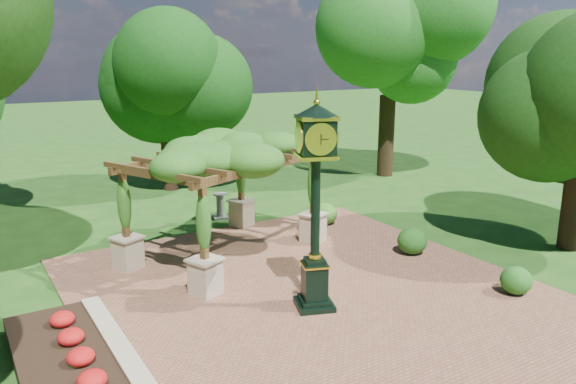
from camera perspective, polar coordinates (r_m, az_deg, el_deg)
ground at (r=12.12m, az=6.37°, el=-12.62°), size 120.00×120.00×0.00m
brick_plaza at (r=12.83m, az=3.58°, el=-10.89°), size 10.00×12.00×0.04m
border_wall at (r=10.60m, az=-16.34°, el=-16.07°), size 0.35×5.00×0.40m
flower_bed at (r=10.46m, az=-21.29°, el=-17.05°), size 1.50×5.00×0.36m
pedestal_clock at (r=11.56m, az=2.83°, el=0.31°), size 1.13×1.13×4.47m
pergola at (r=14.88m, az=-6.49°, el=3.41°), size 6.08×5.03×3.29m
sundial at (r=18.87m, az=-6.90°, el=-1.59°), size 0.58×0.58×0.87m
shrub_front at (r=13.96m, az=22.17°, el=-8.31°), size 0.82×0.82×0.64m
shrub_mid at (r=15.77m, az=12.50°, el=-4.87°), size 0.88×0.88×0.73m
shrub_back at (r=18.05m, az=3.79°, el=-2.22°), size 0.99×0.99×0.69m
tree_north at (r=22.78m, az=-12.35°, el=11.17°), size 4.33×4.33×6.43m
tree_east_far at (r=25.34m, az=10.39°, el=15.95°), size 4.66×4.66×9.30m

